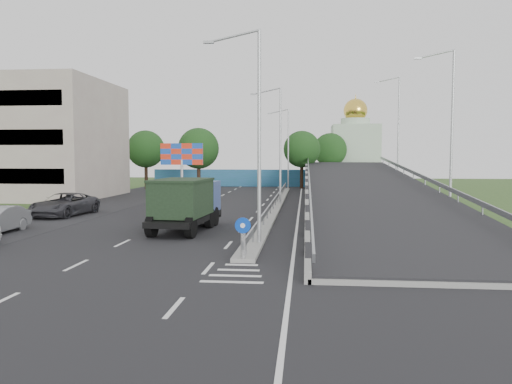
# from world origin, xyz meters

# --- Properties ---
(ground) EXTENTS (160.00, 160.00, 0.00)m
(ground) POSITION_xyz_m (0.00, 0.00, 0.00)
(ground) COLOR #2D4C1E
(ground) RESTS_ON ground
(road_surface) EXTENTS (26.00, 90.00, 0.04)m
(road_surface) POSITION_xyz_m (-3.00, 20.00, 0.00)
(road_surface) COLOR black
(road_surface) RESTS_ON ground
(parking_strip) EXTENTS (8.00, 90.00, 0.05)m
(parking_strip) POSITION_xyz_m (-16.00, 20.00, 0.00)
(parking_strip) COLOR black
(parking_strip) RESTS_ON ground
(median) EXTENTS (1.00, 44.00, 0.20)m
(median) POSITION_xyz_m (0.00, 24.00, 0.10)
(median) COLOR gray
(median) RESTS_ON ground
(overpass_ramp) EXTENTS (10.00, 50.00, 3.50)m
(overpass_ramp) POSITION_xyz_m (7.50, 24.00, 1.75)
(overpass_ramp) COLOR gray
(overpass_ramp) RESTS_ON ground
(median_guardrail) EXTENTS (0.09, 44.00, 0.71)m
(median_guardrail) POSITION_xyz_m (0.00, 24.00, 0.75)
(median_guardrail) COLOR gray
(median_guardrail) RESTS_ON median
(sign_bollard) EXTENTS (0.64, 0.23, 1.67)m
(sign_bollard) POSITION_xyz_m (0.00, 2.17, 1.03)
(sign_bollard) COLOR black
(sign_bollard) RESTS_ON median
(lamp_post_near) EXTENTS (2.74, 0.18, 10.08)m
(lamp_post_near) POSITION_xyz_m (0.11, 6.00, 5.81)
(lamp_post_near) COLOR #B2B5B7
(lamp_post_near) RESTS_ON median
(lamp_post_mid) EXTENTS (2.74, 0.18, 10.08)m
(lamp_post_mid) POSITION_xyz_m (0.11, 26.00, 5.81)
(lamp_post_mid) COLOR #B2B5B7
(lamp_post_mid) RESTS_ON median
(lamp_post_far) EXTENTS (2.74, 0.18, 10.08)m
(lamp_post_far) POSITION_xyz_m (0.11, 46.00, 5.81)
(lamp_post_far) COLOR #B2B5B7
(lamp_post_far) RESTS_ON median
(blue_wall) EXTENTS (30.00, 0.50, 2.40)m
(blue_wall) POSITION_xyz_m (-4.00, 52.00, 1.20)
(blue_wall) COLOR #206177
(blue_wall) RESTS_ON ground
(church) EXTENTS (7.00, 7.00, 13.80)m
(church) POSITION_xyz_m (10.00, 60.00, 5.31)
(church) COLOR #B2CCAD
(church) RESTS_ON ground
(billboard) EXTENTS (4.00, 0.24, 5.50)m
(billboard) POSITION_xyz_m (-9.00, 28.00, 4.19)
(billboard) COLOR #B2B5B7
(billboard) RESTS_ON ground
(tree_left_mid) EXTENTS (4.80, 4.80, 7.60)m
(tree_left_mid) POSITION_xyz_m (-10.00, 40.00, 5.18)
(tree_left_mid) COLOR black
(tree_left_mid) RESTS_ON ground
(tree_median_far) EXTENTS (4.80, 4.80, 7.60)m
(tree_median_far) POSITION_xyz_m (2.00, 48.00, 5.18)
(tree_median_far) COLOR black
(tree_median_far) RESTS_ON ground
(tree_left_far) EXTENTS (4.80, 4.80, 7.60)m
(tree_left_far) POSITION_xyz_m (-18.00, 45.00, 5.18)
(tree_left_far) COLOR black
(tree_left_far) RESTS_ON ground
(tree_ramp_far) EXTENTS (4.80, 4.80, 7.60)m
(tree_ramp_far) POSITION_xyz_m (6.00, 55.00, 5.18)
(tree_ramp_far) COLOR black
(tree_ramp_far) RESTS_ON ground
(dump_truck) EXTENTS (3.05, 7.07, 3.05)m
(dump_truck) POSITION_xyz_m (-4.37, 10.62, 1.69)
(dump_truck) COLOR black
(dump_truck) RESTS_ON ground
(parked_car_c) EXTENTS (3.32, 6.19, 1.65)m
(parked_car_c) POSITION_xyz_m (-14.83, 16.65, 0.83)
(parked_car_c) COLOR #303035
(parked_car_c) RESTS_ON ground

